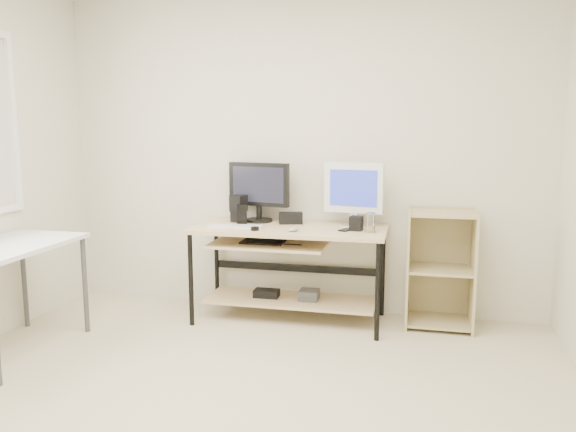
{
  "coord_description": "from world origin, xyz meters",
  "views": [
    {
      "loc": [
        0.96,
        -2.53,
        1.51
      ],
      "look_at": [
        0.07,
        1.3,
        0.9
      ],
      "focal_mm": 35.0,
      "sensor_mm": 36.0,
      "label": 1
    }
  ],
  "objects_px": {
    "shelf_unit": "(440,268)",
    "audio_controller": "(242,214)",
    "white_imac": "(354,190)",
    "desk": "(286,253)",
    "black_monitor": "(259,188)",
    "side_table": "(8,256)"
  },
  "relations": [
    {
      "from": "desk",
      "to": "side_table",
      "type": "distance_m",
      "value": 1.97
    },
    {
      "from": "side_table",
      "to": "audio_controller",
      "type": "relative_size",
      "value": 6.32
    },
    {
      "from": "shelf_unit",
      "to": "black_monitor",
      "type": "bearing_deg",
      "value": 178.55
    },
    {
      "from": "black_monitor",
      "to": "white_imac",
      "type": "distance_m",
      "value": 0.78
    },
    {
      "from": "desk",
      "to": "black_monitor",
      "type": "relative_size",
      "value": 2.84
    },
    {
      "from": "shelf_unit",
      "to": "white_imac",
      "type": "relative_size",
      "value": 1.8
    },
    {
      "from": "desk",
      "to": "white_imac",
      "type": "height_order",
      "value": "white_imac"
    },
    {
      "from": "black_monitor",
      "to": "audio_controller",
      "type": "height_order",
      "value": "black_monitor"
    },
    {
      "from": "side_table",
      "to": "audio_controller",
      "type": "distance_m",
      "value": 1.71
    },
    {
      "from": "side_table",
      "to": "black_monitor",
      "type": "relative_size",
      "value": 1.89
    },
    {
      "from": "shelf_unit",
      "to": "audio_controller",
      "type": "xyz_separation_m",
      "value": [
        -1.56,
        -0.09,
        0.38
      ]
    },
    {
      "from": "desk",
      "to": "shelf_unit",
      "type": "xyz_separation_m",
      "value": [
        1.18,
        0.16,
        -0.09
      ]
    },
    {
      "from": "white_imac",
      "to": "audio_controller",
      "type": "distance_m",
      "value": 0.91
    },
    {
      "from": "black_monitor",
      "to": "white_imac",
      "type": "height_order",
      "value": "white_imac"
    },
    {
      "from": "shelf_unit",
      "to": "white_imac",
      "type": "distance_m",
      "value": 0.89
    },
    {
      "from": "white_imac",
      "to": "desk",
      "type": "bearing_deg",
      "value": -154.6
    },
    {
      "from": "white_imac",
      "to": "black_monitor",
      "type": "bearing_deg",
      "value": -174.77
    },
    {
      "from": "side_table",
      "to": "white_imac",
      "type": "xyz_separation_m",
      "value": [
        2.16,
        1.21,
        0.37
      ]
    },
    {
      "from": "audio_controller",
      "to": "desk",
      "type": "bearing_deg",
      "value": -25.69
    },
    {
      "from": "side_table",
      "to": "black_monitor",
      "type": "distance_m",
      "value": 1.9
    },
    {
      "from": "desk",
      "to": "audio_controller",
      "type": "distance_m",
      "value": 0.48
    },
    {
      "from": "desk",
      "to": "audio_controller",
      "type": "relative_size",
      "value": 9.48
    }
  ]
}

